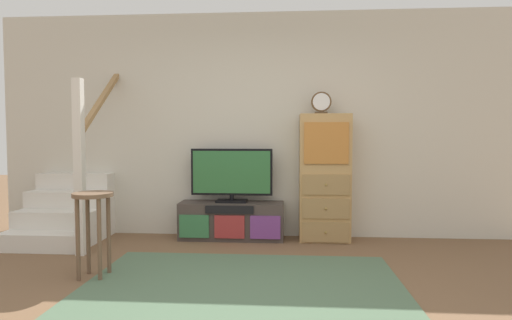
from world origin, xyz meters
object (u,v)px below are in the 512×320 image
(desk_clock, at_px, (321,103))
(bar_stool_near, at_px, (93,215))
(side_cabinet, at_px, (325,178))
(media_console, at_px, (232,221))
(television, at_px, (232,174))

(desk_clock, height_order, bar_stool_near, desk_clock)
(side_cabinet, height_order, bar_stool_near, side_cabinet)
(media_console, xyz_separation_m, desk_clock, (1.04, -0.00, 1.38))
(television, height_order, side_cabinet, side_cabinet)
(media_console, distance_m, television, 0.56)
(bar_stool_near, bearing_deg, television, 55.89)
(side_cabinet, bearing_deg, television, 179.27)
(television, xyz_separation_m, side_cabinet, (1.09, -0.01, -0.04))
(television, relative_size, side_cabinet, 0.65)
(television, bearing_deg, media_console, -90.00)
(media_console, bearing_deg, bar_stool_near, -124.54)
(media_console, height_order, side_cabinet, side_cabinet)
(desk_clock, bearing_deg, bar_stool_near, -144.58)
(media_console, bearing_deg, desk_clock, -0.26)
(desk_clock, distance_m, bar_stool_near, 2.72)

